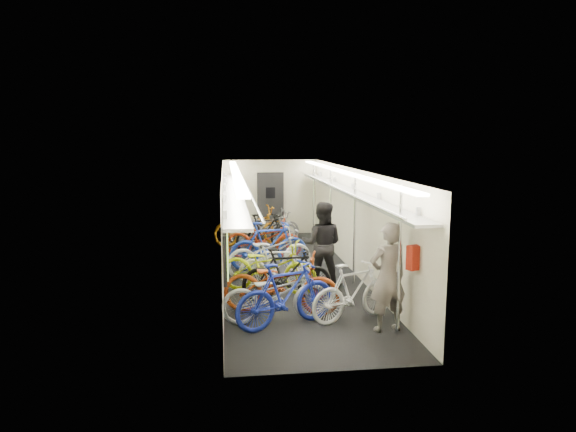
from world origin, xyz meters
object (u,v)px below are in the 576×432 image
object	(u,v)px
bicycle_1	(286,294)
passenger_mid	(322,244)
bicycle_0	(276,294)
passenger_near	(388,277)
backpack	(415,257)

from	to	relation	value
bicycle_1	passenger_mid	distance (m)	2.51
bicycle_0	passenger_mid	world-z (taller)	passenger_mid
passenger_near	passenger_mid	distance (m)	2.69
bicycle_0	bicycle_1	distance (m)	0.31
backpack	passenger_mid	bearing A→B (deg)	84.23
bicycle_1	backpack	size ratio (longest dim) A/B	4.84
bicycle_1	passenger_near	bearing A→B (deg)	-125.80
passenger_near	passenger_mid	bearing A→B (deg)	-90.06
bicycle_0	bicycle_1	xyz separation A→B (m)	(0.14, -0.27, 0.07)
passenger_near	backpack	world-z (taller)	passenger_near
bicycle_1	passenger_near	distance (m)	1.68
bicycle_0	passenger_near	world-z (taller)	passenger_near
passenger_mid	backpack	xyz separation A→B (m)	(0.90, -2.93, 0.38)
bicycle_1	passenger_near	size ratio (longest dim) A/B	1.03
bicycle_1	passenger_near	xyz separation A→B (m)	(1.60, -0.37, 0.34)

